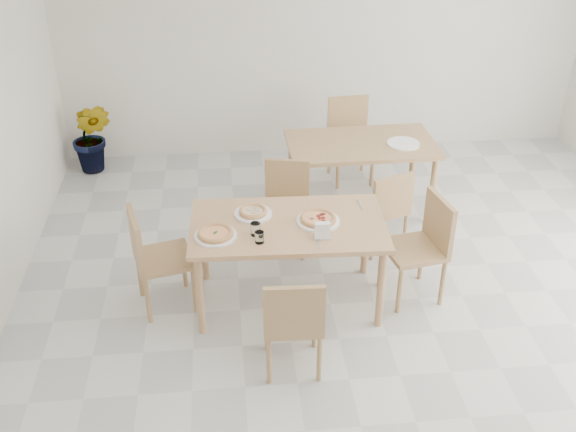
{
  "coord_description": "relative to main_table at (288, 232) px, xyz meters",
  "views": [
    {
      "loc": [
        -1.18,
        -3.94,
        3.48
      ],
      "look_at": [
        -0.72,
        0.53,
        0.82
      ],
      "focal_mm": 42.0,
      "sensor_mm": 36.0,
      "label": 1
    }
  ],
  "objects": [
    {
      "name": "chair_north",
      "position": [
        0.07,
        0.87,
        -0.19
      ],
      "size": [
        0.48,
        0.48,
        0.83
      ],
      "rotation": [
        0.0,
        0.0,
        -0.19
      ],
      "color": "tan",
      "rests_on": "ground"
    },
    {
      "name": "plate_mushroom",
      "position": [
        -0.26,
        0.16,
        0.09
      ],
      "size": [
        0.3,
        0.3,
        0.02
      ],
      "primitive_type": "cylinder",
      "color": "white",
      "rests_on": "main_table"
    },
    {
      "name": "pizza_pepperoni",
      "position": [
        0.24,
        -0.0,
        0.11
      ],
      "size": [
        0.33,
        0.33,
        0.03
      ],
      "rotation": [
        0.0,
        0.0,
        -0.19
      ],
      "color": "#ECB76F",
      "rests_on": "plate_pepperoni"
    },
    {
      "name": "chair_west",
      "position": [
        -1.07,
        0.04,
        -0.16
      ],
      "size": [
        0.53,
        0.53,
        0.88
      ],
      "rotation": [
        0.0,
        0.0,
        1.83
      ],
      "color": "tan",
      "rests_on": "ground"
    },
    {
      "name": "plate_margherita",
      "position": [
        -0.57,
        -0.14,
        0.09
      ],
      "size": [
        0.32,
        0.32,
        0.02
      ],
      "primitive_type": "cylinder",
      "color": "white",
      "rests_on": "main_table"
    },
    {
      "name": "tumbler_b",
      "position": [
        -0.24,
        -0.25,
        0.13
      ],
      "size": [
        0.07,
        0.07,
        0.09
      ],
      "primitive_type": "cylinder",
      "color": "white",
      "rests_on": "main_table"
    },
    {
      "name": "pizza_mushroom",
      "position": [
        -0.26,
        0.16,
        0.11
      ],
      "size": [
        0.27,
        0.27,
        0.03
      ],
      "rotation": [
        0.0,
        0.0,
        -0.23
      ],
      "color": "#ECB76F",
      "rests_on": "plate_mushroom"
    },
    {
      "name": "plate_pepperoni",
      "position": [
        0.24,
        -0.0,
        0.09
      ],
      "size": [
        0.34,
        0.34,
        0.02
      ],
      "primitive_type": "cylinder",
      "color": "white",
      "rests_on": "main_table"
    },
    {
      "name": "napkin_holder",
      "position": [
        0.23,
        -0.25,
        0.15
      ],
      "size": [
        0.13,
        0.07,
        0.14
      ],
      "rotation": [
        0.0,
        0.0,
        -0.04
      ],
      "color": "silver",
      "rests_on": "main_table"
    },
    {
      "name": "potted_plant",
      "position": [
        -1.93,
        2.62,
        -0.25
      ],
      "size": [
        0.53,
        0.47,
        0.83
      ],
      "primitive_type": "imported",
      "rotation": [
        0.0,
        0.0,
        -0.24
      ],
      "color": "#2C5C1B",
      "rests_on": "ground"
    },
    {
      "name": "chair_back_s",
      "position": [
        0.95,
        0.67,
        -0.19
      ],
      "size": [
        0.52,
        0.52,
        0.82
      ],
      "rotation": [
        0.0,
        0.0,
        3.49
      ],
      "color": "tan",
      "rests_on": "ground"
    },
    {
      "name": "fork_b",
      "position": [
        0.2,
        -0.31,
        0.08
      ],
      "size": [
        0.03,
        0.19,
        0.01
      ],
      "primitive_type": "cube",
      "rotation": [
        0.0,
        0.0,
        -0.08
      ],
      "color": "silver",
      "rests_on": "main_table"
    },
    {
      "name": "tumbler_a",
      "position": [
        -0.26,
        -0.14,
        0.13
      ],
      "size": [
        0.08,
        0.08,
        0.1
      ],
      "primitive_type": "cylinder",
      "color": "white",
      "rests_on": "main_table"
    },
    {
      "name": "fork_a",
      "position": [
        0.62,
        0.23,
        0.08
      ],
      "size": [
        0.03,
        0.19,
        0.01
      ],
      "primitive_type": "cube",
      "rotation": [
        0.0,
        0.0,
        0.06
      ],
      "color": "silver",
      "rests_on": "main_table"
    },
    {
      "name": "chair_east",
      "position": [
        1.11,
        -0.01,
        -0.15
      ],
      "size": [
        0.52,
        0.52,
        0.9
      ],
      "rotation": [
        0.0,
        0.0,
        -1.39
      ],
      "color": "tan",
      "rests_on": "ground"
    },
    {
      "name": "chair_back_n",
      "position": [
        0.9,
        2.2,
        -0.15
      ],
      "size": [
        0.48,
        0.48,
        0.9
      ],
      "rotation": [
        0.0,
        0.0,
        0.08
      ],
      "color": "tan",
      "rests_on": "ground"
    },
    {
      "name": "plate_empty",
      "position": [
        1.26,
        1.36,
        0.09
      ],
      "size": [
        0.32,
        0.32,
        0.02
      ],
      "primitive_type": "cylinder",
      "color": "white",
      "rests_on": "second_table"
    },
    {
      "name": "pizza_margherita",
      "position": [
        -0.57,
        -0.14,
        0.11
      ],
      "size": [
        0.36,
        0.36,
        0.03
      ],
      "rotation": [
        0.0,
        0.0,
        0.43
      ],
      "color": "#ECB76F",
      "rests_on": "plate_margherita"
    },
    {
      "name": "chair_south",
      "position": [
        -0.05,
        -0.85,
        -0.18
      ],
      "size": [
        0.43,
        0.43,
        0.84
      ],
      "rotation": [
        0.0,
        0.0,
        3.1
      ],
      "color": "tan",
      "rests_on": "ground"
    },
    {
      "name": "second_table",
      "position": [
        0.87,
        1.44,
        -0.01
      ],
      "size": [
        1.45,
        0.85,
        0.75
      ],
      "rotation": [
        0.0,
        0.0,
        0.02
      ],
      "color": "tan",
      "rests_on": "ground"
    },
    {
      "name": "main_table",
      "position": [
        0.0,
        0.0,
        0.0
      ],
      "size": [
        1.56,
        0.93,
        0.75
      ],
      "rotation": [
        0.0,
        0.0,
        -0.04
      ],
      "color": "tan",
      "rests_on": "ground"
    }
  ]
}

